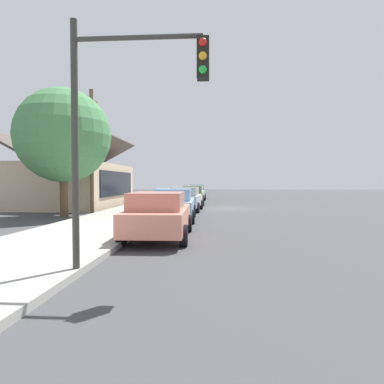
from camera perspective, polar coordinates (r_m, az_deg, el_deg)
ground_plane at (r=24.36m, az=5.72°, el=-2.80°), size 120.00×120.00×0.00m
sidewalk_curb at (r=24.82m, az=-7.32°, el=-2.54°), size 60.00×4.20×0.16m
car_coral at (r=11.35m, az=-5.71°, el=-3.91°), size 4.74×2.19×1.59m
car_skyblue at (r=16.63m, az=-3.07°, el=-2.10°), size 4.93×2.25×1.59m
car_silver at (r=21.92m, az=-1.11°, el=-1.17°), size 4.56×2.20×1.59m
car_olive at (r=27.74m, az=0.07°, el=-0.55°), size 4.59×2.09×1.59m
car_seafoam at (r=32.97m, az=0.45°, el=-0.18°), size 4.84×2.16×1.59m
car_navy at (r=38.09m, az=0.85°, el=0.08°), size 4.37×1.98×1.59m
storefront_building at (r=27.44m, az=-20.21°, el=1.35°), size 10.35×7.77×5.39m
shade_tree at (r=19.53m, az=-21.24°, el=8.99°), size 5.07×5.07×6.98m
traffic_light_main at (r=6.98m, az=-11.28°, el=14.60°), size 0.37×2.79×5.20m
utility_pole_wooden at (r=21.11m, az=-16.85°, el=7.10°), size 1.80×0.24×7.50m
fire_hydrant_red at (r=21.68m, az=-5.20°, el=-2.05°), size 0.22×0.22×0.71m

